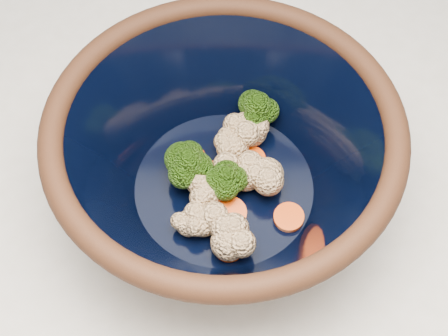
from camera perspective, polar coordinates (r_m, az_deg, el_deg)
name	(u,v)px	position (r m, az deg, el deg)	size (l,w,h in m)	color
counter	(230,336)	(1.06, 0.59, -15.13)	(1.20, 1.20, 0.90)	silver
mixing_bowl	(224,160)	(0.57, 0.00, 0.72)	(0.40, 0.40, 0.14)	black
vegetable_pile	(225,166)	(0.60, 0.13, 0.19)	(0.13, 0.18, 0.05)	#608442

